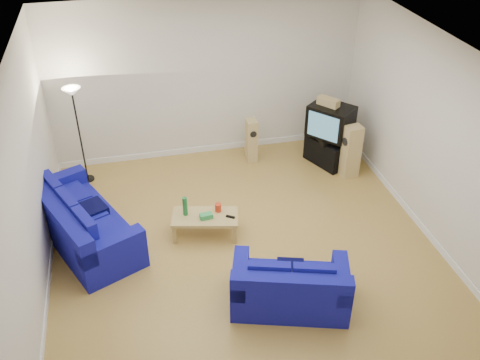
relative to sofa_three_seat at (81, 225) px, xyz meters
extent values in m
cube|color=brown|center=(2.51, -0.83, -0.33)|extent=(6.00, 6.50, 0.01)
cube|color=white|center=(2.51, -0.83, 2.87)|extent=(6.00, 6.50, 0.01)
cube|color=silver|center=(2.51, 2.42, 1.27)|extent=(6.00, 0.01, 3.20)
cube|color=silver|center=(2.51, -4.08, 1.27)|extent=(6.00, 0.01, 3.20)
cube|color=silver|center=(-0.49, -0.83, 1.27)|extent=(0.01, 6.50, 3.20)
cube|color=silver|center=(5.51, -0.83, 1.27)|extent=(0.01, 6.50, 3.20)
cube|color=white|center=(2.51, 2.41, -0.27)|extent=(6.00, 0.02, 0.12)
cube|color=white|center=(-0.48, -0.83, -0.27)|extent=(0.02, 6.50, 0.12)
cube|color=white|center=(5.50, -0.83, -0.27)|extent=(0.02, 6.50, 0.12)
cube|color=navy|center=(0.06, 0.03, -0.11)|extent=(1.88, 2.53, 0.44)
cube|color=navy|center=(-0.29, -0.13, 0.34)|extent=(1.18, 2.21, 0.45)
cube|color=navy|center=(-0.38, 0.98, 0.24)|extent=(1.01, 0.63, 0.25)
cube|color=navy|center=(0.49, -0.93, 0.24)|extent=(1.01, 0.63, 0.25)
cube|color=black|center=(0.20, 0.09, 0.22)|extent=(0.56, 0.56, 0.13)
cube|color=navy|center=(2.85, -2.02, -0.14)|extent=(1.79, 1.32, 0.40)
cube|color=navy|center=(2.75, -2.35, 0.26)|extent=(1.59, 0.67, 0.40)
cube|color=navy|center=(2.18, -1.82, 0.17)|extent=(0.46, 0.92, 0.23)
cube|color=navy|center=(3.51, -2.23, 0.17)|extent=(0.46, 0.92, 0.23)
cube|color=black|center=(2.89, -1.89, 0.16)|extent=(0.47, 0.47, 0.11)
cube|color=tan|center=(1.96, -0.27, 0.03)|extent=(1.15, 0.76, 0.05)
cube|color=tan|center=(1.45, -0.37, -0.17)|extent=(0.07, 0.07, 0.34)
cube|color=tan|center=(1.54, 0.05, -0.17)|extent=(0.07, 0.07, 0.34)
cube|color=tan|center=(2.38, -0.59, -0.17)|extent=(0.07, 0.07, 0.34)
cube|color=tan|center=(2.48, -0.17, -0.17)|extent=(0.07, 0.07, 0.34)
cylinder|color=#197233|center=(1.66, -0.17, 0.22)|extent=(0.10, 0.10, 0.33)
cube|color=green|center=(1.97, -0.34, 0.09)|extent=(0.21, 0.13, 0.08)
cylinder|color=red|center=(2.20, -0.20, 0.12)|extent=(0.14, 0.14, 0.14)
cube|color=black|center=(2.36, -0.40, 0.06)|extent=(0.15, 0.12, 0.02)
cube|color=black|center=(4.72, 1.42, -0.07)|extent=(0.78, 0.98, 0.52)
cube|color=black|center=(4.68, 1.40, 0.24)|extent=(0.41, 0.49, 0.11)
cube|color=black|center=(4.72, 1.41, 0.61)|extent=(0.96, 0.98, 0.61)
cube|color=#38667C|center=(4.49, 1.21, 0.61)|extent=(0.42, 0.50, 0.49)
cube|color=tan|center=(4.66, 1.46, 0.99)|extent=(0.39, 0.44, 0.15)
cube|color=tan|center=(3.28, 1.87, 0.11)|extent=(0.21, 0.26, 0.88)
cylinder|color=black|center=(3.28, 1.74, 0.32)|extent=(0.13, 0.02, 0.13)
cube|color=tan|center=(4.96, 0.87, 0.20)|extent=(0.35, 0.29, 1.06)
cylinder|color=black|center=(4.80, 0.84, 0.45)|extent=(0.05, 0.16, 0.16)
cylinder|color=black|center=(0.06, 1.87, -0.32)|extent=(0.24, 0.24, 0.03)
cylinder|color=black|center=(0.06, 1.87, 0.57)|extent=(0.03, 0.03, 1.77)
cone|color=white|center=(0.06, 1.87, 1.48)|extent=(0.32, 0.32, 0.14)
camera|label=1|loc=(0.95, -7.09, 5.29)|focal=40.00mm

